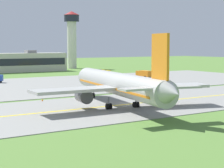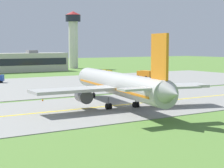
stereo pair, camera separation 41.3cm
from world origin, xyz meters
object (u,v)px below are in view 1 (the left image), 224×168
object	(u,v)px
airplane_lead	(119,84)
service_truck_catering	(102,73)
service_truck_baggage	(144,74)
control_tower	(72,34)

from	to	relation	value
airplane_lead	service_truck_catering	bearing A→B (deg)	61.51
airplane_lead	service_truck_baggage	xyz separation A→B (m)	(41.75, 47.45, -2.60)
service_truck_baggage	service_truck_catering	bearing A→B (deg)	131.93
airplane_lead	control_tower	distance (m)	122.49
service_truck_catering	control_tower	xyz separation A→B (m)	(15.73, 53.67, 14.92)
service_truck_baggage	service_truck_catering	distance (m)	14.93
service_truck_catering	control_tower	distance (m)	57.88
airplane_lead	service_truck_baggage	size ratio (longest dim) A/B	6.38
airplane_lead	service_truck_baggage	distance (m)	63.26
airplane_lead	control_tower	xyz separation A→B (m)	(47.50, 112.23, 12.32)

